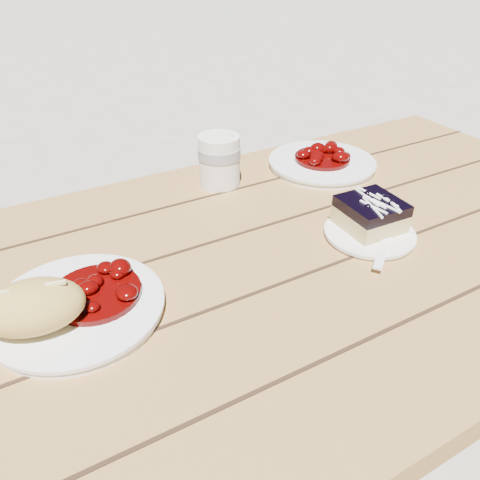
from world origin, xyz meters
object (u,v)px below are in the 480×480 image
blueberry_cake (371,213)px  coffee_cup (219,161)px  main_plate (78,309)px  bread_roll (33,307)px  picnic_table (161,365)px  dessert_plate (369,234)px  second_plate (322,163)px

blueberry_cake → coffee_cup: size_ratio=0.96×
main_plate → bread_roll: 0.07m
picnic_table → dessert_plate: 0.44m
blueberry_cake → coffee_cup: bearing=118.3°
main_plate → coffee_cup: size_ratio=2.23×
bread_roll → dessert_plate: bearing=-3.3°
dessert_plate → coffee_cup: 0.36m
blueberry_cake → main_plate: bearing=178.4°
dessert_plate → blueberry_cake: 0.04m
blueberry_cake → dessert_plate: bearing=-121.2°
bread_roll → second_plate: bread_roll is taller
second_plate → blueberry_cake: bearing=-110.7°
bread_roll → blueberry_cake: size_ratio=1.28×
coffee_cup → blueberry_cake: bearing=-64.2°
main_plate → dessert_plate: bearing=-5.8°
dessert_plate → coffee_cup: size_ratio=1.44×
blueberry_cake → bread_roll: bearing=-179.3°
bread_roll → coffee_cup: size_ratio=1.23×
picnic_table → bread_roll: size_ratio=14.73×
main_plate → coffee_cup: 0.46m
picnic_table → bread_roll: (-0.16, -0.01, 0.21)m
coffee_cup → dessert_plate: bearing=-66.7°
main_plate → second_plate: same height
picnic_table → coffee_cup: (0.27, 0.28, 0.22)m
dessert_plate → second_plate: second_plate is taller
main_plate → dessert_plate: 0.52m
coffee_cup → main_plate: bearing=-143.9°
dessert_plate → second_plate: bearing=68.6°
main_plate → picnic_table: bearing=-4.7°
blueberry_cake → coffee_cup: 0.34m
blueberry_cake → picnic_table: bearing=178.5°
bread_roll → blueberry_cake: bearing=-1.7°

